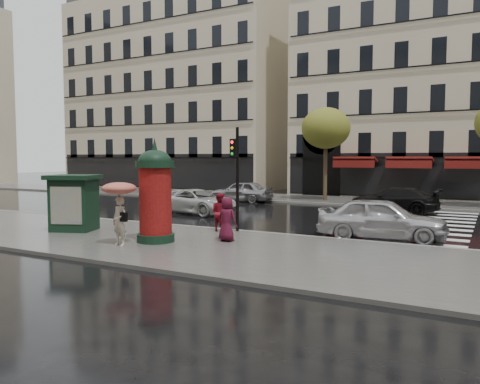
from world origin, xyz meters
The scene contains 19 objects.
ground centered at (0.00, 0.00, 0.00)m, with size 160.00×160.00×0.00m, color black.
near_sidewalk centered at (0.00, -0.50, 0.06)m, with size 90.00×7.00×0.12m, color #474744.
far_sidewalk centered at (0.00, 19.00, 0.06)m, with size 90.00×6.00×0.12m, color #474744.
near_kerb centered at (0.00, 3.00, 0.07)m, with size 90.00×0.25×0.14m, color slate.
far_kerb centered at (0.00, 16.00, 0.07)m, with size 90.00×0.25×0.14m, color slate.
zebra_crossing centered at (6.00, 9.60, 0.01)m, with size 3.60×11.75×0.01m, color silver.
bldg_far_corner centered at (6.00, 30.00, 11.31)m, with size 26.00×14.00×22.90m.
bldg_far_left centered at (-22.00, 30.00, 11.31)m, with size 24.00×14.00×22.90m.
tree_far_left centered at (-2.00, 18.00, 5.17)m, with size 3.40×3.40×6.64m.
woman_umbrella centered at (-2.61, -1.96, 1.60)m, with size 1.17×1.17×2.24m.
woman_red centered at (-1.28, 2.40, 0.90)m, with size 0.76×0.59×1.56m, color maroon.
man_burgundy centered at (0.15, 0.54, 0.92)m, with size 0.78×0.51×1.59m, color #4C0F23.
morris_column centered at (-2.05, -0.74, 1.89)m, with size 1.37×1.37×3.69m.
traffic_light centered at (-0.69, 2.72, 2.68)m, with size 0.29×0.41×4.23m.
newsstand centered at (-6.62, -0.32, 1.30)m, with size 2.35×2.18×2.29m.
car_silver centered at (4.81, 4.20, 0.81)m, with size 1.91×4.75×1.62m, color silver.
car_white centered at (-6.04, 7.81, 0.69)m, with size 2.27×4.93×1.37m, color beige.
car_black centered at (3.50, 13.68, 0.72)m, with size 2.02×4.97×1.44m, color black.
car_far_silver centered at (-7.14, 15.00, 0.76)m, with size 1.78×4.43×1.51m, color #98989C.
Camera 1 is at (8.54, -13.82, 3.10)m, focal length 35.00 mm.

